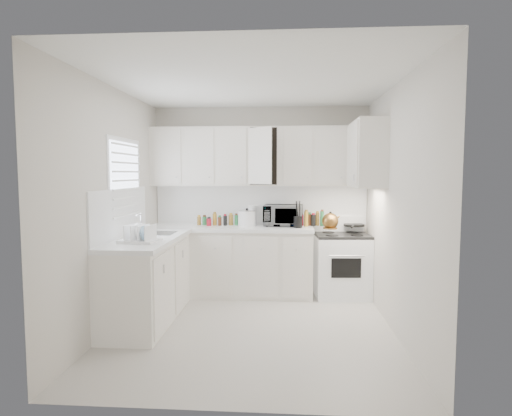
# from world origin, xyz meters

# --- Properties ---
(floor) EXTENTS (3.20, 3.20, 0.00)m
(floor) POSITION_xyz_m (0.00, 0.00, 0.00)
(floor) COLOR beige
(floor) RESTS_ON ground
(ceiling) EXTENTS (3.20, 3.20, 0.00)m
(ceiling) POSITION_xyz_m (0.00, 0.00, 2.60)
(ceiling) COLOR white
(ceiling) RESTS_ON ground
(wall_back) EXTENTS (3.00, 0.00, 3.00)m
(wall_back) POSITION_xyz_m (0.00, 1.60, 1.30)
(wall_back) COLOR beige
(wall_back) RESTS_ON ground
(wall_front) EXTENTS (3.00, 0.00, 3.00)m
(wall_front) POSITION_xyz_m (0.00, -1.60, 1.30)
(wall_front) COLOR beige
(wall_front) RESTS_ON ground
(wall_left) EXTENTS (0.00, 3.20, 3.20)m
(wall_left) POSITION_xyz_m (-1.50, 0.00, 1.30)
(wall_left) COLOR beige
(wall_left) RESTS_ON ground
(wall_right) EXTENTS (0.00, 3.20, 3.20)m
(wall_right) POSITION_xyz_m (1.50, 0.00, 1.30)
(wall_right) COLOR beige
(wall_right) RESTS_ON ground
(window_blinds) EXTENTS (0.06, 0.96, 1.06)m
(window_blinds) POSITION_xyz_m (-1.48, 0.35, 1.55)
(window_blinds) COLOR white
(window_blinds) RESTS_ON wall_left
(lower_cabinets_back) EXTENTS (2.22, 0.60, 0.90)m
(lower_cabinets_back) POSITION_xyz_m (-0.39, 1.30, 0.45)
(lower_cabinets_back) COLOR beige
(lower_cabinets_back) RESTS_ON floor
(lower_cabinets_left) EXTENTS (0.60, 1.60, 0.90)m
(lower_cabinets_left) POSITION_xyz_m (-1.20, 0.20, 0.45)
(lower_cabinets_left) COLOR beige
(lower_cabinets_left) RESTS_ON floor
(countertop_back) EXTENTS (2.24, 0.64, 0.05)m
(countertop_back) POSITION_xyz_m (-0.39, 1.29, 0.93)
(countertop_back) COLOR silver
(countertop_back) RESTS_ON lower_cabinets_back
(countertop_left) EXTENTS (0.64, 1.62, 0.05)m
(countertop_left) POSITION_xyz_m (-1.19, 0.20, 0.93)
(countertop_left) COLOR silver
(countertop_left) RESTS_ON lower_cabinets_left
(backsplash_back) EXTENTS (2.98, 0.02, 0.55)m
(backsplash_back) POSITION_xyz_m (0.00, 1.59, 1.23)
(backsplash_back) COLOR silver
(backsplash_back) RESTS_ON wall_back
(backsplash_left) EXTENTS (0.02, 1.60, 0.55)m
(backsplash_left) POSITION_xyz_m (-1.49, 0.20, 1.23)
(backsplash_left) COLOR silver
(backsplash_left) RESTS_ON wall_left
(upper_cabinets_back) EXTENTS (3.00, 0.33, 0.80)m
(upper_cabinets_back) POSITION_xyz_m (0.00, 1.44, 1.50)
(upper_cabinets_back) COLOR beige
(upper_cabinets_back) RESTS_ON wall_back
(upper_cabinets_right) EXTENTS (0.33, 0.90, 0.80)m
(upper_cabinets_right) POSITION_xyz_m (1.33, 0.82, 1.50)
(upper_cabinets_right) COLOR beige
(upper_cabinets_right) RESTS_ON wall_right
(sink) EXTENTS (0.42, 0.38, 0.30)m
(sink) POSITION_xyz_m (-1.19, 0.55, 1.07)
(sink) COLOR gray
(sink) RESTS_ON countertop_left
(stove) EXTENTS (0.74, 0.62, 1.09)m
(stove) POSITION_xyz_m (1.12, 1.30, 0.55)
(stove) COLOR white
(stove) RESTS_ON floor
(tea_kettle) EXTENTS (0.33, 0.30, 0.25)m
(tea_kettle) POSITION_xyz_m (0.94, 1.14, 1.06)
(tea_kettle) COLOR olive
(tea_kettle) RESTS_ON stove
(frying_pan) EXTENTS (0.40, 0.54, 0.04)m
(frying_pan) POSITION_xyz_m (1.30, 1.46, 0.97)
(frying_pan) COLOR black
(frying_pan) RESTS_ON stove
(microwave) EXTENTS (0.54, 0.33, 0.35)m
(microwave) POSITION_xyz_m (0.33, 1.39, 1.13)
(microwave) COLOR gray
(microwave) RESTS_ON countertop_back
(rice_cooker) EXTENTS (0.28, 0.28, 0.24)m
(rice_cooker) POSITION_xyz_m (-0.17, 1.35, 1.07)
(rice_cooker) COLOR white
(rice_cooker) RESTS_ON countertop_back
(paper_towel) EXTENTS (0.12, 0.12, 0.27)m
(paper_towel) POSITION_xyz_m (-0.11, 1.50, 1.08)
(paper_towel) COLOR white
(paper_towel) RESTS_ON countertop_back
(utensil_crock) EXTENTS (0.15, 0.15, 0.37)m
(utensil_crock) POSITION_xyz_m (0.52, 1.18, 1.13)
(utensil_crock) COLOR black
(utensil_crock) RESTS_ON countertop_back
(dish_rack) EXTENTS (0.42, 0.34, 0.21)m
(dish_rack) POSITION_xyz_m (-1.17, -0.12, 1.06)
(dish_rack) COLOR white
(dish_rack) RESTS_ON countertop_left
(spice_left_0) EXTENTS (0.06, 0.06, 0.13)m
(spice_left_0) POSITION_xyz_m (-0.85, 1.42, 1.02)
(spice_left_0) COLOR olive
(spice_left_0) RESTS_ON countertop_back
(spice_left_1) EXTENTS (0.06, 0.06, 0.13)m
(spice_left_1) POSITION_xyz_m (-0.78, 1.33, 1.02)
(spice_left_1) COLOR #27773F
(spice_left_1) RESTS_ON countertop_back
(spice_left_2) EXTENTS (0.06, 0.06, 0.13)m
(spice_left_2) POSITION_xyz_m (-0.70, 1.42, 1.02)
(spice_left_2) COLOR red
(spice_left_2) RESTS_ON countertop_back
(spice_left_3) EXTENTS (0.06, 0.06, 0.13)m
(spice_left_3) POSITION_xyz_m (-0.62, 1.33, 1.02)
(spice_left_3) COLOR gold
(spice_left_3) RESTS_ON countertop_back
(spice_left_4) EXTENTS (0.06, 0.06, 0.13)m
(spice_left_4) POSITION_xyz_m (-0.55, 1.42, 1.02)
(spice_left_4) COLOR #532A17
(spice_left_4) RESTS_ON countertop_back
(spice_left_5) EXTENTS (0.06, 0.06, 0.13)m
(spice_left_5) POSITION_xyz_m (-0.47, 1.33, 1.02)
(spice_left_5) COLOR black
(spice_left_5) RESTS_ON countertop_back
(spice_left_6) EXTENTS (0.06, 0.06, 0.13)m
(spice_left_6) POSITION_xyz_m (-0.40, 1.42, 1.02)
(spice_left_6) COLOR olive
(spice_left_6) RESTS_ON countertop_back
(spice_left_7) EXTENTS (0.06, 0.06, 0.13)m
(spice_left_7) POSITION_xyz_m (-0.32, 1.33, 1.02)
(spice_left_7) COLOR #27773F
(spice_left_7) RESTS_ON countertop_back
(sauce_right_0) EXTENTS (0.06, 0.06, 0.19)m
(sauce_right_0) POSITION_xyz_m (0.58, 1.46, 1.05)
(sauce_right_0) COLOR red
(sauce_right_0) RESTS_ON countertop_back
(sauce_right_1) EXTENTS (0.06, 0.06, 0.19)m
(sauce_right_1) POSITION_xyz_m (0.64, 1.40, 1.05)
(sauce_right_1) COLOR gold
(sauce_right_1) RESTS_ON countertop_back
(sauce_right_2) EXTENTS (0.06, 0.06, 0.19)m
(sauce_right_2) POSITION_xyz_m (0.69, 1.46, 1.05)
(sauce_right_2) COLOR #532A17
(sauce_right_2) RESTS_ON countertop_back
(sauce_right_3) EXTENTS (0.06, 0.06, 0.19)m
(sauce_right_3) POSITION_xyz_m (0.74, 1.40, 1.05)
(sauce_right_3) COLOR black
(sauce_right_3) RESTS_ON countertop_back
(sauce_right_4) EXTENTS (0.06, 0.06, 0.19)m
(sauce_right_4) POSITION_xyz_m (0.80, 1.46, 1.05)
(sauce_right_4) COLOR olive
(sauce_right_4) RESTS_ON countertop_back
(sauce_right_5) EXTENTS (0.06, 0.06, 0.19)m
(sauce_right_5) POSITION_xyz_m (0.85, 1.40, 1.05)
(sauce_right_5) COLOR #27773F
(sauce_right_5) RESTS_ON countertop_back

